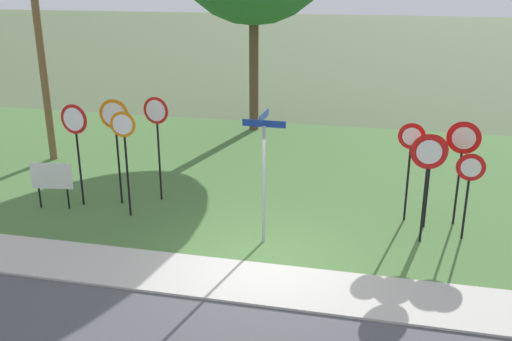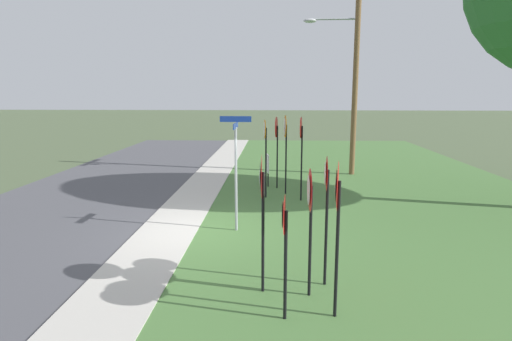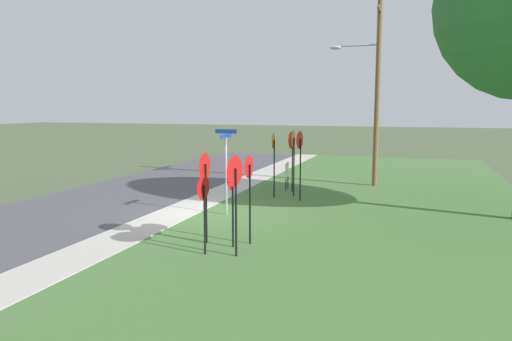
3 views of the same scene
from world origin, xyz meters
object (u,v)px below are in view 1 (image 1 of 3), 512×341
Objects in this scene: stop_sign_near_right at (125,143)px; yield_sign_near_left at (428,162)px; stop_sign_far_center at (157,126)px; yield_sign_center at (470,177)px; yield_sign_near_right at (411,150)px; utility_pole at (32,3)px; street_name_post at (264,167)px; yield_sign_far_left at (462,148)px; stop_sign_near_left at (75,132)px; yield_sign_far_right at (431,159)px; notice_board at (52,178)px; stop_sign_far_left at (115,128)px.

stop_sign_near_right reaches higher than yield_sign_near_left.
yield_sign_center is at bearing 2.22° from stop_sign_far_center.
utility_pole is (-11.35, 2.39, 3.18)m from yield_sign_near_right.
yield_sign_near_left is at bearing 13.74° from street_name_post.
yield_sign_near_left is 1.24× the size of yield_sign_center.
utility_pole reaches higher than yield_sign_far_left.
stop_sign_near_left is 8.84m from yield_sign_far_right.
yield_sign_near_left is 2.06× the size of notice_board.
stop_sign_near_left is 0.96× the size of stop_sign_far_center.
stop_sign_near_right is at bearing -173.51° from yield_sign_far_right.
yield_sign_center is at bearing -4.88° from stop_sign_far_left.
street_name_post is at bearing -22.44° from stop_sign_far_center.
stop_sign_near_right is 1.09× the size of yield_sign_near_right.
stop_sign_far_center is at bearing 151.28° from street_name_post.
notice_board is at bearing -175.33° from yield_sign_far_right.
stop_sign_near_left reaches higher than yield_sign_near_left.
yield_sign_near_right is at bearing 1.03° from stop_sign_far_left.
stop_sign_far_center reaches higher than yield_sign_far_right.
street_name_post is (-4.37, -2.00, -0.15)m from yield_sign_far_left.
yield_sign_near_right is 0.82× the size of street_name_post.
yield_sign_near_left is at bearing -17.02° from utility_pole.
yield_sign_far_right is at bearing 5.35° from stop_sign_far_center.
yield_sign_far_right is at bearing 80.78° from yield_sign_near_left.
yield_sign_center is at bearing -28.35° from yield_sign_near_right.
stop_sign_near_left is 0.96× the size of stop_sign_far_left.
yield_sign_far_right is (7.28, 0.95, -0.19)m from stop_sign_near_right.
stop_sign_near_right is at bearing -160.58° from yield_sign_far_left.
notice_board is (-2.50, -1.19, -1.24)m from stop_sign_far_center.
street_name_post reaches higher than yield_sign_near_right.
street_name_post is 9.79m from utility_pole.
stop_sign_near_left is 1.00× the size of stop_sign_near_right.
stop_sign_far_center is (0.36, 1.21, 0.13)m from stop_sign_near_right.
yield_sign_far_left is (1.18, 0.03, 0.10)m from yield_sign_near_right.
stop_sign_far_center is 2.28× the size of notice_board.
stop_sign_near_right is 1.31× the size of yield_sign_center.
stop_sign_far_left reaches higher than stop_sign_near_right.
street_name_post is at bearing -21.67° from stop_sign_far_left.
stop_sign_near_left is at bearing -165.57° from stop_sign_far_left.
stop_sign_near_left is 1.09× the size of yield_sign_near_right.
stop_sign_near_left is at bearing -164.41° from yield_sign_far_left.
stop_sign_near_left is at bearing -170.61° from yield_sign_near_right.
utility_pole is (-3.94, 2.97, 2.93)m from stop_sign_far_left.
yield_sign_far_left is at bearing -0.45° from notice_board.
stop_sign_far_center is 1.37× the size of yield_sign_center.
yield_sign_far_left reaches higher than notice_board.
utility_pole is at bearing 153.19° from street_name_post.
stop_sign_near_left is at bearing 169.51° from street_name_post.
stop_sign_far_left is 4.45m from street_name_post.
yield_sign_center is 10.30m from notice_board.
yield_sign_far_left is 13.11m from utility_pole.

